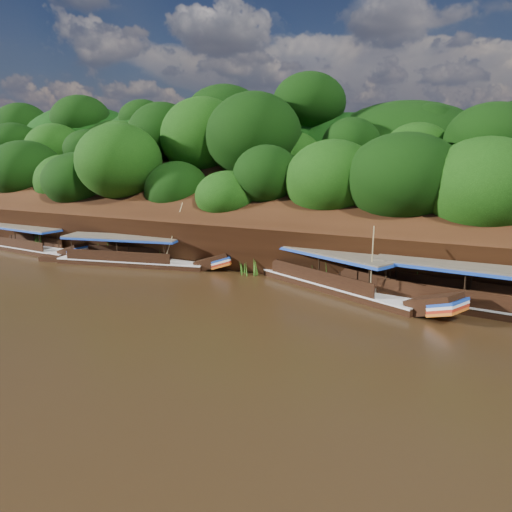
# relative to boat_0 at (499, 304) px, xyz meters

# --- Properties ---
(ground) EXTENTS (160.00, 160.00, 0.00)m
(ground) POSITION_rel_boat_0_xyz_m (-11.88, -7.48, -0.60)
(ground) COLOR black
(ground) RESTS_ON ground
(riverbank) EXTENTS (120.00, 30.06, 19.40)m
(riverbank) POSITION_rel_boat_0_xyz_m (-11.89, 15.25, 1.29)
(riverbank) COLOR black
(riverbank) RESTS_ON ground
(boat_0) EXTENTS (16.54, 4.15, 7.35)m
(boat_0) POSITION_rel_boat_0_xyz_m (0.00, 0.00, 0.00)
(boat_0) COLOR black
(boat_0) RESTS_ON ground
(boat_1) EXTENTS (14.44, 7.95, 5.27)m
(boat_1) POSITION_rel_boat_0_xyz_m (-8.93, 0.37, -0.02)
(boat_1) COLOR black
(boat_1) RESTS_ON ground
(boat_2) EXTENTS (14.87, 5.09, 5.58)m
(boat_2) POSITION_rel_boat_0_xyz_m (-26.20, 0.72, -0.08)
(boat_2) COLOR black
(boat_2) RESTS_ON ground
(boat_3) EXTENTS (12.89, 3.05, 2.71)m
(boat_3) POSITION_rel_boat_0_xyz_m (-38.35, 0.59, -0.09)
(boat_3) COLOR black
(boat_3) RESTS_ON ground
(reeds) EXTENTS (48.77, 2.20, 2.19)m
(reeds) POSITION_rel_boat_0_xyz_m (-14.61, 1.92, 0.31)
(reeds) COLOR #366E1B
(reeds) RESTS_ON ground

